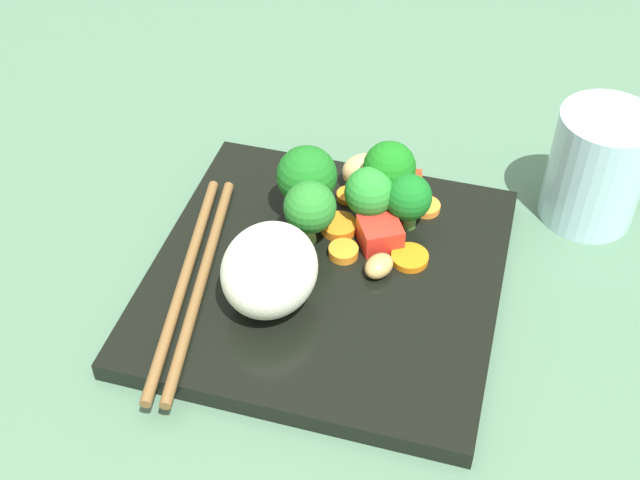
{
  "coord_description": "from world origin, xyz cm",
  "views": [
    {
      "loc": [
        -9.39,
        42.91,
        47.04
      ],
      "look_at": [
        0.74,
        -1.06,
        3.57
      ],
      "focal_mm": 46.99,
      "sensor_mm": 36.0,
      "label": 1
    }
  ],
  "objects_px": {
    "carrot_slice_3": "(343,252)",
    "chopstick_pair": "(192,281)",
    "rice_mound": "(270,270)",
    "square_plate": "(326,277)",
    "drinking_glass": "(597,168)",
    "broccoli_floret_2": "(389,168)"
  },
  "relations": [
    {
      "from": "broccoli_floret_2",
      "to": "square_plate",
      "type": "bearing_deg",
      "value": 69.38
    },
    {
      "from": "rice_mound",
      "to": "chopstick_pair",
      "type": "distance_m",
      "value": 0.07
    },
    {
      "from": "broccoli_floret_2",
      "to": "chopstick_pair",
      "type": "relative_size",
      "value": 0.27
    },
    {
      "from": "drinking_glass",
      "to": "square_plate",
      "type": "bearing_deg",
      "value": 33.68
    },
    {
      "from": "drinking_glass",
      "to": "rice_mound",
      "type": "bearing_deg",
      "value": 36.74
    },
    {
      "from": "square_plate",
      "to": "chopstick_pair",
      "type": "bearing_deg",
      "value": 21.79
    },
    {
      "from": "rice_mound",
      "to": "drinking_glass",
      "type": "bearing_deg",
      "value": -143.26
    },
    {
      "from": "broccoli_floret_2",
      "to": "chopstick_pair",
      "type": "xyz_separation_m",
      "value": [
        0.13,
        0.12,
        -0.03
      ]
    },
    {
      "from": "square_plate",
      "to": "drinking_glass",
      "type": "relative_size",
      "value": 2.66
    },
    {
      "from": "carrot_slice_3",
      "to": "drinking_glass",
      "type": "height_order",
      "value": "drinking_glass"
    },
    {
      "from": "carrot_slice_3",
      "to": "chopstick_pair",
      "type": "xyz_separation_m",
      "value": [
        0.1,
        0.06,
        0.0
      ]
    },
    {
      "from": "chopstick_pair",
      "to": "carrot_slice_3",
      "type": "bearing_deg",
      "value": 111.9
    },
    {
      "from": "broccoli_floret_2",
      "to": "rice_mound",
      "type": "bearing_deg",
      "value": 62.69
    },
    {
      "from": "square_plate",
      "to": "chopstick_pair",
      "type": "height_order",
      "value": "chopstick_pair"
    },
    {
      "from": "broccoli_floret_2",
      "to": "chopstick_pair",
      "type": "height_order",
      "value": "broccoli_floret_2"
    },
    {
      "from": "carrot_slice_3",
      "to": "drinking_glass",
      "type": "relative_size",
      "value": 0.24
    },
    {
      "from": "carrot_slice_3",
      "to": "chopstick_pair",
      "type": "distance_m",
      "value": 0.12
    },
    {
      "from": "drinking_glass",
      "to": "carrot_slice_3",
      "type": "bearing_deg",
      "value": 30.89
    },
    {
      "from": "carrot_slice_3",
      "to": "drinking_glass",
      "type": "distance_m",
      "value": 0.22
    },
    {
      "from": "square_plate",
      "to": "broccoli_floret_2",
      "type": "height_order",
      "value": "broccoli_floret_2"
    },
    {
      "from": "chopstick_pair",
      "to": "square_plate",
      "type": "bearing_deg",
      "value": 105.06
    },
    {
      "from": "square_plate",
      "to": "rice_mound",
      "type": "relative_size",
      "value": 3.43
    }
  ]
}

